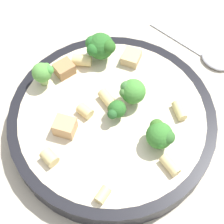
{
  "coord_description": "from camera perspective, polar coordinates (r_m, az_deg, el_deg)",
  "views": [
    {
      "loc": [
        -0.26,
        0.01,
        0.48
      ],
      "look_at": [
        0.0,
        0.0,
        0.04
      ],
      "focal_mm": 60.0,
      "sensor_mm": 36.0,
      "label": 1
    }
  ],
  "objects": [
    {
      "name": "rigatoni_0",
      "position": [
        0.52,
        10.18,
        0.49
      ],
      "size": [
        0.03,
        0.02,
        0.01
      ],
      "primitive_type": "cylinder",
      "rotation": [
        1.57,
        0.0,
        1.8
      ],
      "color": "#E0C67F",
      "rests_on": "pasta_bowl"
    },
    {
      "name": "rigatoni_5",
      "position": [
        0.52,
        -0.67,
        2.02
      ],
      "size": [
        0.03,
        0.03,
        0.02
      ],
      "primitive_type": "cylinder",
      "rotation": [
        1.57,
        0.0,
        2.12
      ],
      "color": "#E0C67F",
      "rests_on": "pasta_bowl"
    },
    {
      "name": "chicken_chunk_1",
      "position": [
        0.57,
        2.95,
        8.31
      ],
      "size": [
        0.04,
        0.03,
        0.02
      ],
      "primitive_type": "cube",
      "rotation": [
        0.0,
        0.0,
        2.73
      ],
      "color": "tan",
      "rests_on": "pasta_bowl"
    },
    {
      "name": "rigatoni_3",
      "position": [
        0.48,
        8.83,
        -7.98
      ],
      "size": [
        0.03,
        0.03,
        0.01
      ],
      "primitive_type": "cylinder",
      "rotation": [
        1.57,
        0.0,
        2.12
      ],
      "color": "#E0C67F",
      "rests_on": "pasta_bowl"
    },
    {
      "name": "rigatoni_4",
      "position": [
        0.46,
        -1.44,
        -12.51
      ],
      "size": [
        0.02,
        0.02,
        0.01
      ],
      "primitive_type": "cylinder",
      "rotation": [
        1.57,
        0.0,
        0.95
      ],
      "color": "#E0C67F",
      "rests_on": "pasta_bowl"
    },
    {
      "name": "ground_plane",
      "position": [
        0.55,
        0.0,
        -2.35
      ],
      "size": [
        2.0,
        2.0,
        0.0
      ],
      "primitive_type": "plane",
      "color": "#BCB29E"
    },
    {
      "name": "broccoli_floret_3",
      "position": [
        0.56,
        -1.86,
        9.97
      ],
      "size": [
        0.04,
        0.05,
        0.04
      ],
      "color": "#9EC175",
      "rests_on": "pasta_bowl"
    },
    {
      "name": "broccoli_floret_1",
      "position": [
        0.48,
        7.33,
        -3.52
      ],
      "size": [
        0.04,
        0.04,
        0.04
      ],
      "color": "#84AD60",
      "rests_on": "pasta_bowl"
    },
    {
      "name": "pasta_bowl",
      "position": [
        0.53,
        0.0,
        -1.33
      ],
      "size": [
        0.29,
        0.29,
        0.03
      ],
      "color": "black",
      "rests_on": "ground_plane"
    },
    {
      "name": "chicken_chunk_0",
      "position": [
        0.55,
        -7.28,
        6.54
      ],
      "size": [
        0.03,
        0.03,
        0.02
      ],
      "primitive_type": "cube",
      "rotation": [
        0.0,
        0.0,
        2.16
      ],
      "color": "#A87A4C",
      "rests_on": "pasta_bowl"
    },
    {
      "name": "broccoli_floret_2",
      "position": [
        0.54,
        -10.5,
        5.92
      ],
      "size": [
        0.03,
        0.03,
        0.04
      ],
      "color": "#93B766",
      "rests_on": "pasta_bowl"
    },
    {
      "name": "chicken_chunk_2",
      "position": [
        0.5,
        -7.19,
        -2.24
      ],
      "size": [
        0.03,
        0.03,
        0.02
      ],
      "primitive_type": "cube",
      "rotation": [
        0.0,
        0.0,
        1.23
      ],
      "color": "tan",
      "rests_on": "pasta_bowl"
    },
    {
      "name": "rigatoni_6",
      "position": [
        0.56,
        -4.61,
        7.88
      ],
      "size": [
        0.02,
        0.03,
        0.02
      ],
      "primitive_type": "cylinder",
      "rotation": [
        1.57,
        0.0,
        2.98
      ],
      "color": "#E0C67F",
      "rests_on": "pasta_bowl"
    },
    {
      "name": "rigatoni_2",
      "position": [
        0.51,
        -4.15,
        0.17
      ],
      "size": [
        0.03,
        0.03,
        0.02
      ],
      "primitive_type": "cylinder",
      "rotation": [
        1.57,
        0.0,
        2.38
      ],
      "color": "#E0C67F",
      "rests_on": "pasta_bowl"
    },
    {
      "name": "broccoli_floret_0",
      "position": [
        0.5,
        0.69,
        0.14
      ],
      "size": [
        0.03,
        0.03,
        0.03
      ],
      "color": "#84AD60",
      "rests_on": "pasta_bowl"
    },
    {
      "name": "rigatoni_1",
      "position": [
        0.49,
        -9.5,
        -6.84
      ],
      "size": [
        0.03,
        0.03,
        0.02
      ],
      "primitive_type": "cylinder",
      "rotation": [
        1.57,
        0.0,
        2.28
      ],
      "color": "#E0C67F",
      "rests_on": "pasta_bowl"
    },
    {
      "name": "broccoli_floret_4",
      "position": [
        0.51,
        3.05,
        3.19
      ],
      "size": [
        0.03,
        0.04,
        0.04
      ],
      "color": "#84AD60",
      "rests_on": "pasta_bowl"
    },
    {
      "name": "spoon",
      "position": [
        0.64,
        14.04,
        8.57
      ],
      "size": [
        0.13,
        0.13,
        0.01
      ],
      "color": "silver",
      "rests_on": "ground_plane"
    }
  ]
}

